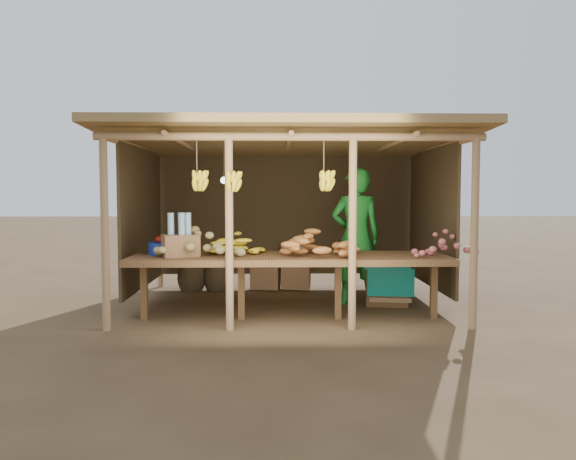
{
  "coord_description": "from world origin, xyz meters",
  "views": [
    {
      "loc": [
        -0.18,
        -7.84,
        1.57
      ],
      "look_at": [
        0.0,
        0.0,
        1.05
      ],
      "focal_mm": 35.0,
      "sensor_mm": 36.0,
      "label": 1
    }
  ],
  "objects": [
    {
      "name": "ground",
      "position": [
        0.0,
        0.0,
        0.0
      ],
      "size": [
        60.0,
        60.0,
        0.0
      ],
      "primitive_type": "plane",
      "color": "brown",
      "rests_on": "ground"
    },
    {
      "name": "burlap_sacks",
      "position": [
        -1.31,
        1.1,
        0.27
      ],
      "size": [
        0.87,
        0.46,
        0.62
      ],
      "color": "#483821",
      "rests_on": "ground"
    },
    {
      "name": "stall_structure",
      "position": [
        -0.03,
        0.05,
        1.93
      ],
      "size": [
        4.7,
        3.5,
        2.43
      ],
      "color": "tan",
      "rests_on": "ground"
    },
    {
      "name": "onion_heap",
      "position": [
        1.9,
        -1.13,
        0.98
      ],
      "size": [
        0.92,
        0.65,
        0.36
      ],
      "primitive_type": null,
      "rotation": [
        0.0,
        0.0,
        -0.18
      ],
      "color": "#B95A5A",
      "rests_on": "counter"
    },
    {
      "name": "banana_pile",
      "position": [
        -0.69,
        -0.79,
        0.98
      ],
      "size": [
        0.77,
        0.59,
        0.35
      ],
      "primitive_type": null,
      "rotation": [
        0.0,
        0.0,
        -0.3
      ],
      "color": "yellow",
      "rests_on": "counter"
    },
    {
      "name": "vendor",
      "position": [
        0.96,
        0.02,
        0.96
      ],
      "size": [
        0.71,
        0.48,
        1.91
      ],
      "primitive_type": "imported",
      "rotation": [
        0.0,
        0.0,
        3.17
      ],
      "color": "#1B7D26",
      "rests_on": "ground"
    },
    {
      "name": "potato_heap",
      "position": [
        -1.14,
        -1.01,
        0.99
      ],
      "size": [
        1.24,
        0.96,
        0.37
      ],
      "primitive_type": null,
      "rotation": [
        0.0,
        0.0,
        0.31
      ],
      "color": "#9F8B52",
      "rests_on": "counter"
    },
    {
      "name": "bottle_box",
      "position": [
        -1.33,
        -1.04,
        1.0
      ],
      "size": [
        0.51,
        0.46,
        0.53
      ],
      "color": "brown",
      "rests_on": "counter"
    },
    {
      "name": "counter",
      "position": [
        0.0,
        -0.95,
        0.74
      ],
      "size": [
        3.9,
        1.05,
        0.8
      ],
      "color": "brown",
      "rests_on": "ground"
    },
    {
      "name": "sweet_potato_heap",
      "position": [
        0.32,
        -1.02,
        0.98
      ],
      "size": [
        1.27,
        1.04,
        0.36
      ],
      "primitive_type": null,
      "rotation": [
        0.0,
        0.0,
        0.42
      ],
      "color": "#B56C2E",
      "rests_on": "counter"
    },
    {
      "name": "tarp_crate",
      "position": [
        1.39,
        -0.05,
        0.31
      ],
      "size": [
        0.71,
        0.64,
        0.75
      ],
      "color": "brown",
      "rests_on": "ground"
    },
    {
      "name": "carton_stack",
      "position": [
        -0.0,
        1.2,
        0.32
      ],
      "size": [
        1.0,
        0.42,
        0.72
      ],
      "color": "brown",
      "rests_on": "ground"
    },
    {
      "name": "tomato_basin",
      "position": [
        -1.56,
        -0.78,
        0.89
      ],
      "size": [
        0.43,
        0.43,
        0.23
      ],
      "rotation": [
        0.0,
        0.0,
        -0.15
      ],
      "color": "navy",
      "rests_on": "counter"
    }
  ]
}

